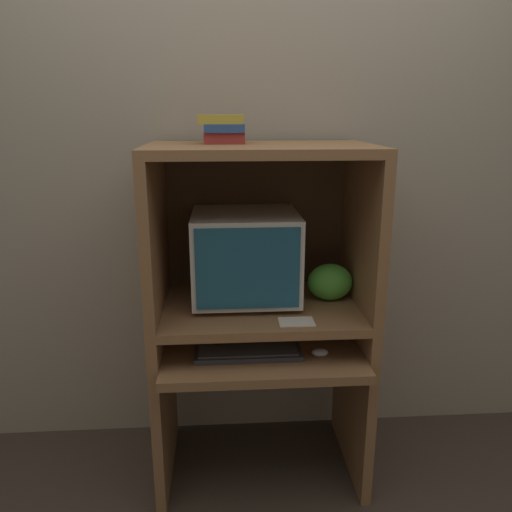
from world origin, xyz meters
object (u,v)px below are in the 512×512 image
Objects in this scene: mouse at (320,352)px; snack_bag at (330,282)px; crt_monitor at (245,256)px; book_stack at (223,129)px; keyboard at (248,353)px.

snack_bag reaches higher than mouse.
crt_monitor is 2.44× the size of book_stack.
crt_monitor is at bearing 139.43° from mouse.
snack_bag is (0.35, -0.02, -0.12)m from crt_monitor.
book_stack reaches higher than crt_monitor.
book_stack is (-0.36, 0.24, 0.83)m from mouse.
crt_monitor is 1.04× the size of keyboard.
crt_monitor is 0.51m from book_stack.
keyboard is 0.28m from mouse.
keyboard is at bearing -69.91° from book_stack.
mouse is (0.28, -0.24, -0.33)m from crt_monitor.
crt_monitor is 0.37m from snack_bag.
keyboard is 2.35× the size of book_stack.
keyboard is 0.46m from snack_bag.
mouse is at bearing -109.48° from snack_bag.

